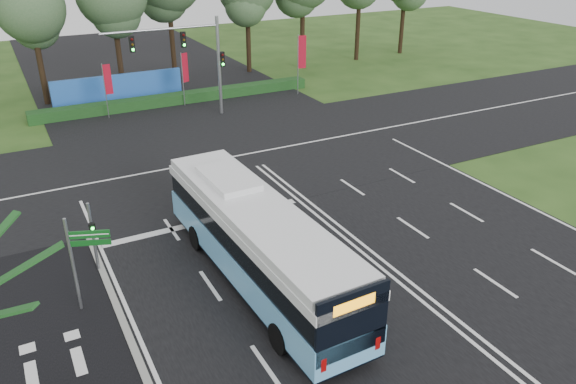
% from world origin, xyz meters
% --- Properties ---
extents(ground, '(120.00, 120.00, 0.00)m').
position_xyz_m(ground, '(0.00, 0.00, 0.00)').
color(ground, '#284717').
rests_on(ground, ground).
extents(road_main, '(20.00, 120.00, 0.04)m').
position_xyz_m(road_main, '(0.00, 0.00, 0.02)').
color(road_main, black).
rests_on(road_main, ground).
extents(road_cross, '(120.00, 14.00, 0.05)m').
position_xyz_m(road_cross, '(0.00, 12.00, 0.03)').
color(road_cross, black).
rests_on(road_cross, ground).
extents(kerb_strip, '(0.25, 18.00, 0.12)m').
position_xyz_m(kerb_strip, '(-10.10, -3.00, 0.06)').
color(kerb_strip, gray).
rests_on(kerb_strip, ground).
extents(city_bus, '(2.96, 12.47, 3.56)m').
position_xyz_m(city_bus, '(-4.79, -0.56, 1.79)').
color(city_bus, '#66B5ED').
rests_on(city_bus, ground).
extents(pedestrian_signal, '(0.25, 0.40, 3.06)m').
position_xyz_m(pedestrian_signal, '(-10.20, 3.07, 1.67)').
color(pedestrian_signal, gray).
rests_on(pedestrian_signal, ground).
extents(street_sign, '(1.38, 0.58, 3.75)m').
position_xyz_m(street_sign, '(-10.95, 0.70, 2.38)').
color(street_sign, gray).
rests_on(street_sign, ground).
extents(banner_flag_left, '(0.59, 0.10, 3.97)m').
position_xyz_m(banner_flag_left, '(-5.44, 23.21, 2.61)').
color(banner_flag_left, gray).
rests_on(banner_flag_left, ground).
extents(banner_flag_mid, '(0.58, 0.25, 4.10)m').
position_xyz_m(banner_flag_mid, '(0.42, 23.75, 2.69)').
color(banner_flag_mid, gray).
rests_on(banner_flag_mid, ground).
extents(banner_flag_right, '(0.71, 0.17, 4.87)m').
position_xyz_m(banner_flag_right, '(9.73, 22.34, 3.16)').
color(banner_flag_right, gray).
rests_on(banner_flag_right, ground).
extents(traffic_light_gantry, '(8.41, 0.28, 7.00)m').
position_xyz_m(traffic_light_gantry, '(0.21, 20.50, 4.66)').
color(traffic_light_gantry, gray).
rests_on(traffic_light_gantry, ground).
extents(hedge, '(22.00, 1.20, 0.80)m').
position_xyz_m(hedge, '(0.00, 24.50, 0.40)').
color(hedge, '#153B16').
rests_on(hedge, ground).
extents(blue_hoarding, '(10.00, 0.30, 2.20)m').
position_xyz_m(blue_hoarding, '(-4.00, 27.00, 1.10)').
color(blue_hoarding, blue).
rests_on(blue_hoarding, ground).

